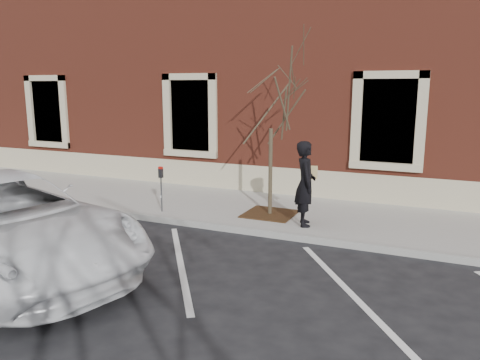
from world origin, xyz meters
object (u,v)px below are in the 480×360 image
at_px(parking_meter, 161,181).
at_px(white_truck, 0,224).
at_px(sapling, 271,104).
at_px(man, 305,184).

relative_size(parking_meter, white_truck, 0.19).
bearing_deg(parking_meter, sapling, 11.53).
xyz_separation_m(parking_meter, white_truck, (-0.67, -4.17, -0.09)).
height_order(parking_meter, white_truck, white_truck).
relative_size(man, sapling, 0.50).
height_order(man, white_truck, man).
height_order(parking_meter, sapling, sapling).
relative_size(sapling, white_truck, 0.63).
bearing_deg(parking_meter, man, -1.32).
bearing_deg(white_truck, parking_meter, 5.77).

